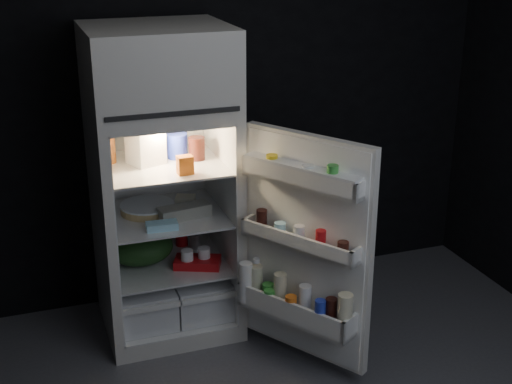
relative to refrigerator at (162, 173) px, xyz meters
name	(u,v)px	position (x,y,z in m)	size (l,w,h in m)	color
wall_back	(177,88)	(0.19, 0.38, 0.39)	(4.00, 0.00, 2.70)	black
refrigerator	(162,173)	(0.00, 0.00, 0.00)	(0.76, 0.71, 1.78)	silver
fridge_door	(303,252)	(0.58, -0.69, -0.27)	(0.55, 0.71, 1.22)	silver
milk_jug	(145,143)	(-0.09, -0.01, 0.19)	(0.17, 0.17, 0.24)	white
mayo_jar	(177,146)	(0.10, 0.04, 0.14)	(0.12, 0.12, 0.14)	#2033B2
jam_jar	(197,148)	(0.20, -0.03, 0.14)	(0.09, 0.09, 0.13)	black
amber_bottle	(108,144)	(-0.28, 0.07, 0.18)	(0.07, 0.07, 0.22)	#BA591D
small_carton	(185,165)	(0.07, -0.25, 0.12)	(0.08, 0.06, 0.10)	orange
egg_carton	(184,212)	(0.09, -0.13, -0.19)	(0.29, 0.11, 0.07)	gray
pie	(147,209)	(-0.09, 0.01, -0.21)	(0.31, 0.31, 0.04)	tan
flat_package	(162,226)	(-0.07, -0.25, -0.21)	(0.17, 0.08, 0.04)	#9AD7EE
wrapped_pkg	(185,200)	(0.14, 0.06, -0.20)	(0.11, 0.09, 0.05)	beige
produce_bag	(141,247)	(-0.15, -0.01, -0.43)	(0.37, 0.32, 0.20)	#193815
yogurt_tray	(198,262)	(0.15, -0.17, -0.50)	(0.26, 0.14, 0.05)	#B20F13
small_can_red	(182,238)	(0.13, 0.15, -0.48)	(0.08, 0.08, 0.09)	#B20F13
small_can_silver	(195,241)	(0.20, 0.08, -0.48)	(0.06, 0.06, 0.09)	silver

